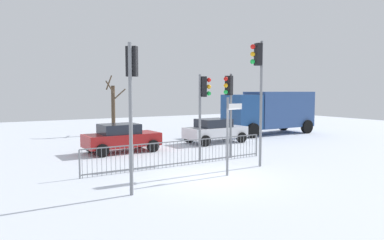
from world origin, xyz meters
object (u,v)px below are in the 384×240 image
delivery_truck (270,110)px  bare_tree_left (113,108)px  car_red_mid (121,137)px  direction_sign_post (229,132)px  traffic_light_mid_left (229,96)px  traffic_light_rear_right (203,98)px  traffic_light_rear_left (132,84)px  traffic_light_foreground_left (258,75)px  car_white_near (215,130)px

delivery_truck → bare_tree_left: 11.45m
car_red_mid → delivery_truck: (12.12, 2.12, 0.97)m
direction_sign_post → traffic_light_mid_left: bearing=44.9°
traffic_light_rear_right → delivery_truck: bearing=137.8°
traffic_light_mid_left → traffic_light_rear_left: bearing=100.3°
traffic_light_rear_right → traffic_light_rear_left: size_ratio=0.85×
traffic_light_mid_left → traffic_light_foreground_left: size_ratio=0.76×
traffic_light_rear_right → traffic_light_rear_left: 5.67m
traffic_light_mid_left → bare_tree_left: size_ratio=0.92×
car_white_near → bare_tree_left: size_ratio=0.90×
car_white_near → bare_tree_left: 8.42m
bare_tree_left → car_red_mid: bearing=-105.4°
traffic_light_rear_left → bare_tree_left: size_ratio=1.07×
car_white_near → delivery_truck: (6.07, 1.78, 0.97)m
traffic_light_foreground_left → direction_sign_post: 2.99m
traffic_light_mid_left → car_red_mid: 6.00m
traffic_light_rear_right → car_white_near: bearing=155.7°
delivery_truck → bare_tree_left: size_ratio=1.65×
car_red_mid → bare_tree_left: 8.07m
bare_tree_left → traffic_light_rear_right: bearing=-88.7°
traffic_light_mid_left → direction_sign_post: (-2.06, -2.80, -1.26)m
car_red_mid → delivery_truck: size_ratio=0.55×
traffic_light_rear_right → car_white_near: (3.67, 4.47, -2.09)m
traffic_light_mid_left → car_white_near: bearing=-45.0°
traffic_light_foreground_left → car_white_near: size_ratio=1.34×
traffic_light_mid_left → traffic_light_rear_left: (-6.03, -3.29, 0.46)m
traffic_light_mid_left → car_white_near: 5.42m
car_white_near → bare_tree_left: (-3.93, 7.35, 1.18)m
traffic_light_rear_right → direction_sign_post: (-0.63, -2.79, -1.21)m
traffic_light_foreground_left → car_red_mid: size_ratio=1.34×
traffic_light_mid_left → car_white_near: (2.24, 4.45, -2.13)m
traffic_light_rear_left → car_white_near: bearing=84.4°
direction_sign_post → traffic_light_foreground_left: bearing=9.8°
traffic_light_mid_left → traffic_light_rear_right: bearing=72.2°
delivery_truck → bare_tree_left: (-10.00, 5.57, 0.21)m
traffic_light_rear_left → bare_tree_left: (4.33, 15.09, -1.40)m
delivery_truck → car_white_near: bearing=15.8°
traffic_light_foreground_left → direction_sign_post: bearing=120.1°
traffic_light_rear_left → traffic_light_rear_right: bearing=76.7°
car_white_near → bare_tree_left: bearing=115.7°
traffic_light_foreground_left → direction_sign_post: (-1.97, -0.66, -2.15)m
traffic_light_foreground_left → delivery_truck: traffic_light_foreground_left is taller
traffic_light_rear_left → car_white_near: 11.62m
traffic_light_rear_right → delivery_truck: size_ratio=0.55×
traffic_light_mid_left → bare_tree_left: 11.96m
car_white_near → delivery_truck: bearing=13.9°
traffic_light_foreground_left → direction_sign_post: traffic_light_foreground_left is taller
traffic_light_foreground_left → delivery_truck: bearing=-33.5°
traffic_light_rear_right → traffic_light_rear_left: traffic_light_rear_left is taller
direction_sign_post → car_red_mid: direction_sign_post is taller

